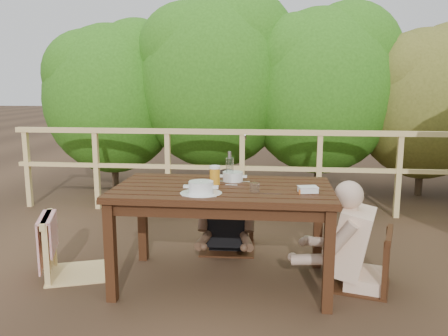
# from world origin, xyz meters

# --- Properties ---
(ground) EXTENTS (60.00, 60.00, 0.00)m
(ground) POSITION_xyz_m (0.00, 0.00, 0.00)
(ground) COLOR #4B3421
(ground) RESTS_ON ground
(table) EXTENTS (1.63, 0.92, 0.75)m
(table) POSITION_xyz_m (0.00, 0.00, 0.38)
(table) COLOR black
(table) RESTS_ON ground
(chair_left) EXTENTS (0.61, 0.61, 0.95)m
(chair_left) POSITION_xyz_m (-1.21, 0.03, 0.48)
(chair_left) COLOR #DDBA73
(chair_left) RESTS_ON ground
(chair_far) EXTENTS (0.52, 0.52, 1.00)m
(chair_far) POSITION_xyz_m (-0.04, 0.74, 0.50)
(chair_far) COLOR black
(chair_far) RESTS_ON ground
(chair_right) EXTENTS (0.53, 0.53, 0.87)m
(chair_right) POSITION_xyz_m (1.05, 0.04, 0.43)
(chair_right) COLOR black
(chair_right) RESTS_ON ground
(woman) EXTENTS (0.50, 0.61, 1.20)m
(woman) POSITION_xyz_m (-0.04, 0.76, 0.60)
(woman) COLOR black
(woman) RESTS_ON ground
(diner_right) EXTENTS (0.79, 0.70, 1.34)m
(diner_right) POSITION_xyz_m (1.08, 0.04, 0.67)
(diner_right) COLOR beige
(diner_right) RESTS_ON ground
(railing) EXTENTS (5.60, 0.10, 1.01)m
(railing) POSITION_xyz_m (0.00, 2.00, 0.51)
(railing) COLOR #DDBA73
(railing) RESTS_ON ground
(hedge_row) EXTENTS (6.60, 1.60, 3.80)m
(hedge_row) POSITION_xyz_m (0.40, 3.20, 1.90)
(hedge_row) COLOR #2A5F14
(hedge_row) RESTS_ON ground
(soup_near) EXTENTS (0.30, 0.30, 0.10)m
(soup_near) POSITION_xyz_m (-0.13, -0.23, 0.80)
(soup_near) COLOR white
(soup_near) RESTS_ON table
(soup_far) EXTENTS (0.27, 0.27, 0.09)m
(soup_far) POSITION_xyz_m (0.05, 0.20, 0.80)
(soup_far) COLOR silver
(soup_far) RESTS_ON table
(beer_glass) EXTENTS (0.08, 0.08, 0.16)m
(beer_glass) POSITION_xyz_m (-0.07, 0.07, 0.83)
(beer_glass) COLOR orange
(beer_glass) RESTS_ON table
(bottle) EXTENTS (0.06, 0.06, 0.26)m
(bottle) POSITION_xyz_m (0.03, 0.15, 0.88)
(bottle) COLOR silver
(bottle) RESTS_ON table
(tumbler) EXTENTS (0.07, 0.07, 0.08)m
(tumbler) POSITION_xyz_m (0.24, -0.17, 0.79)
(tumbler) COLOR silver
(tumbler) RESTS_ON table
(butter_tub) EXTENTS (0.15, 0.12, 0.06)m
(butter_tub) POSITION_xyz_m (0.62, -0.13, 0.78)
(butter_tub) COLOR white
(butter_tub) RESTS_ON table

